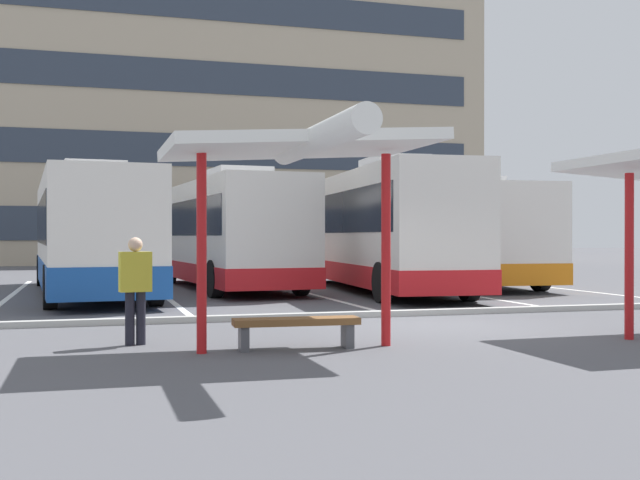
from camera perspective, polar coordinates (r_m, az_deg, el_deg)
ground_plane at (r=14.54m, az=8.14°, el=-6.15°), size 160.00×160.00×0.00m
terminal_building at (r=51.84m, az=-9.70°, el=7.92°), size 36.77×11.36×19.76m
coach_bus_0 at (r=22.88m, az=-16.41°, el=0.29°), size 3.44×12.20×3.54m
coach_bus_1 at (r=24.46m, az=-6.69°, el=0.47°), size 3.36×10.22×3.61m
coach_bus_2 at (r=23.41m, az=4.32°, el=0.75°), size 3.33×11.60×3.83m
coach_bus_3 at (r=27.05m, az=9.65°, el=0.30°), size 3.26×10.98×3.51m
lane_stripe_0 at (r=23.26m, az=-21.45°, el=-3.74°), size 0.16×14.00×0.01m
lane_stripe_1 at (r=23.26m, az=-11.52°, el=-3.73°), size 0.16×14.00×0.01m
lane_stripe_2 at (r=23.94m, az=-1.87°, el=-3.61°), size 0.16×14.00×0.01m
lane_stripe_3 at (r=25.25m, az=7.00°, el=-3.41°), size 0.16×14.00×0.01m
lane_stripe_4 at (r=27.10m, az=14.83°, el=-3.16°), size 0.16×14.00×0.01m
waiting_shelter_0 at (r=11.09m, az=-1.35°, el=6.56°), size 3.74×4.21×3.11m
bench_0 at (r=11.37m, az=-1.72°, el=-6.22°), size 1.84×0.53×0.45m
platform_kerb at (r=16.09m, az=5.60°, el=-5.31°), size 44.00×0.24×0.12m
waiting_passenger_0 at (r=12.06m, az=-13.24°, el=-3.07°), size 0.49×0.27×1.61m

